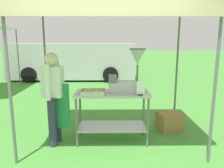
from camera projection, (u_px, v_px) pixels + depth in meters
ground_plane at (106, 87)px, 8.73m from camera, size 70.00×70.00×0.00m
stall_canopy at (112, 11)px, 3.65m from camera, size 3.08×1.97×2.38m
donut_cart at (112, 106)px, 3.87m from camera, size 1.31×0.58×0.91m
donut_tray at (93, 93)px, 3.69m from camera, size 0.42×0.31×0.07m
donut_fryer at (129, 75)px, 3.80m from camera, size 0.64×0.28×0.76m
menu_sign at (140, 89)px, 3.60m from camera, size 0.13×0.05×0.24m
vendor at (54, 94)px, 3.72m from camera, size 0.46×0.54×1.61m
supply_crate at (169, 122)px, 4.41m from camera, size 0.53×0.48×0.37m
van_silver at (73, 61)px, 10.38m from camera, size 5.76×2.10×1.69m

